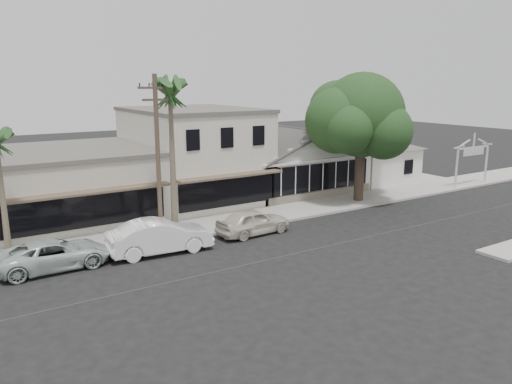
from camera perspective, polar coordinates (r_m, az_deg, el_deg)
ground at (r=28.17m, az=10.80°, el=-5.51°), size 140.00×140.00×0.00m
sidewalk_north at (r=29.39m, az=-10.07°, el=-4.56°), size 90.00×3.50×0.15m
corner_shop at (r=40.04m, az=3.90°, el=3.90°), size 10.40×8.60×5.10m
side_cottage at (r=44.85m, az=13.08°, el=3.09°), size 6.00×6.00×3.00m
arch_sign at (r=44.79m, az=23.59°, el=4.50°), size 4.12×0.12×3.95m
row_building_near at (r=36.71m, az=-7.17°, el=4.04°), size 8.00×10.00×6.50m
row_building_midnear at (r=34.07m, az=-20.87°, el=0.68°), size 10.00×10.00×4.20m
utility_pole at (r=26.58m, az=-11.15°, el=4.02°), size 1.80×0.24×9.00m
car_0 at (r=28.64m, az=-0.34°, el=-3.40°), size 4.49×2.00×1.50m
car_1 at (r=26.03m, az=-10.93°, el=-5.00°), size 5.43×2.27×1.75m
car_2 at (r=25.34m, az=-22.02°, el=-6.61°), size 5.09×2.37×1.41m
shade_tree at (r=36.41m, az=11.62°, el=8.34°), size 8.36×7.56×9.28m
palm_east at (r=27.16m, az=-9.80°, el=11.03°), size 3.17×3.17×9.29m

